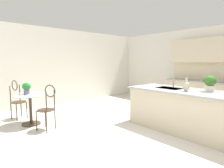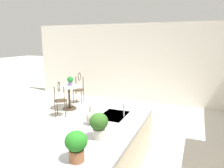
# 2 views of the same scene
# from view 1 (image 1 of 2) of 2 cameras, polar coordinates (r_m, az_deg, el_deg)

# --- Properties ---
(ground_plane) EXTENTS (40.00, 40.00, 0.00)m
(ground_plane) POSITION_cam_1_polar(r_m,az_deg,el_deg) (4.06, 12.97, -15.68)
(ground_plane) COLOR beige
(wall_left_window) EXTENTS (0.12, 7.80, 2.70)m
(wall_left_window) POSITION_cam_1_polar(r_m,az_deg,el_deg) (7.11, -15.95, 5.00)
(wall_left_window) COLOR silver
(wall_left_window) RESTS_ON ground
(kitchen_island) EXTENTS (2.80, 1.06, 0.92)m
(kitchen_island) POSITION_cam_1_polar(r_m,az_deg,el_deg) (4.47, 22.71, -7.65)
(kitchen_island) COLOR beige
(kitchen_island) RESTS_ON ground
(back_counter_run) EXTENTS (2.44, 0.64, 1.52)m
(back_counter_run) POSITION_cam_1_polar(r_m,az_deg,el_deg) (6.86, 26.07, -2.68)
(back_counter_run) COLOR beige
(back_counter_run) RESTS_ON ground
(upper_cabinet_run) EXTENTS (2.40, 0.36, 0.76)m
(upper_cabinet_run) POSITION_cam_1_polar(r_m,az_deg,el_deg) (6.77, 26.61, 9.13)
(upper_cabinet_run) COLOR beige
(upper_cabinet_run) RESTS_ON back_counter_run
(bistro_table) EXTENTS (0.80, 0.80, 0.74)m
(bistro_table) POSITION_cam_1_polar(r_m,az_deg,el_deg) (5.05, -23.37, -6.26)
(bistro_table) COLOR #3D2D1E
(bistro_table) RESTS_ON ground
(chair_near_window) EXTENTS (0.52, 0.46, 1.04)m
(chair_near_window) POSITION_cam_1_polar(r_m,az_deg,el_deg) (5.71, -26.69, -3.69)
(chair_near_window) COLOR #3D2D1E
(chair_near_window) RESTS_ON ground
(chair_by_island) EXTENTS (0.52, 0.51, 1.04)m
(chair_by_island) POSITION_cam_1_polar(r_m,az_deg,el_deg) (4.47, -18.91, -6.08)
(chair_by_island) COLOR #3D2D1E
(chair_by_island) RESTS_ON ground
(sink_faucet) EXTENTS (0.02, 0.02, 0.22)m
(sink_faucet) POSITION_cam_1_polar(r_m,az_deg,el_deg) (4.78, 18.05, 0.34)
(sink_faucet) COLOR #B2B5BA
(sink_faucet) RESTS_ON kitchen_island
(potted_plant_on_table) EXTENTS (0.20, 0.20, 0.28)m
(potted_plant_on_table) POSITION_cam_1_polar(r_m,az_deg,el_deg) (5.10, -24.39, -1.02)
(potted_plant_on_table) COLOR #7A669E
(potted_plant_on_table) RESTS_ON bistro_table
(potted_plant_counter_near) EXTENTS (0.24, 0.24, 0.33)m
(potted_plant_counter_near) POSITION_cam_1_polar(r_m,az_deg,el_deg) (4.37, 27.45, 0.42)
(potted_plant_counter_near) COLOR beige
(potted_plant_counter_near) RESTS_ON kitchen_island
(vase_on_counter) EXTENTS (0.13, 0.13, 0.29)m
(vase_on_counter) POSITION_cam_1_polar(r_m,az_deg,el_deg) (4.24, 21.47, -0.57)
(vase_on_counter) COLOR #BCB29E
(vase_on_counter) RESTS_ON kitchen_island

